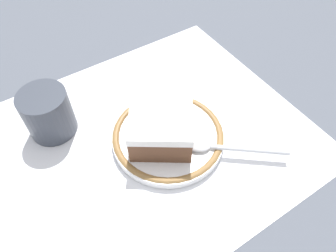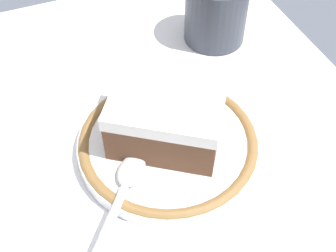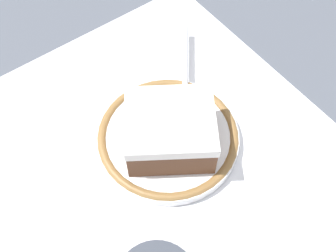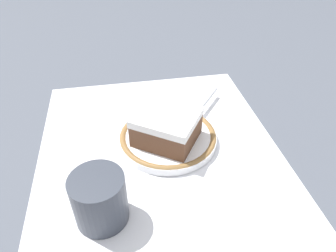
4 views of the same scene
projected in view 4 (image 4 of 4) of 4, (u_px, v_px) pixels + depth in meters
ground_plane at (161, 157)px, 0.52m from camera, size 2.40×2.40×0.00m
placemat at (161, 156)px, 0.52m from camera, size 0.51×0.41×0.00m
plate at (168, 137)px, 0.55m from camera, size 0.17×0.17×0.02m
cake_slice at (167, 127)px, 0.52m from camera, size 0.13×0.13×0.05m
spoon at (197, 113)px, 0.59m from camera, size 0.13×0.11×0.01m
cup at (100, 201)px, 0.41m from camera, size 0.07×0.07×0.07m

